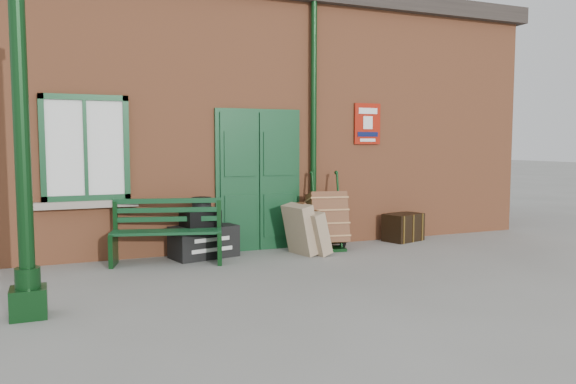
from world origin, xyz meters
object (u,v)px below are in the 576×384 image
porter_trolley (327,220)px  bench (167,230)px  dark_trunk (403,227)px  houdini_trunk (204,242)px

porter_trolley → bench: bearing=-167.0°
dark_trunk → bench: bearing=165.5°
porter_trolley → dark_trunk: 1.60m
bench → dark_trunk: size_ratio=2.42×
porter_trolley → dark_trunk: porter_trolley is taller
bench → houdini_trunk: size_ratio=1.69×
bench → houdini_trunk: bench is taller
bench → porter_trolley: bearing=17.3°
houdini_trunk → porter_trolley: bearing=-16.4°
houdini_trunk → dark_trunk: (3.60, 0.04, 0.00)m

